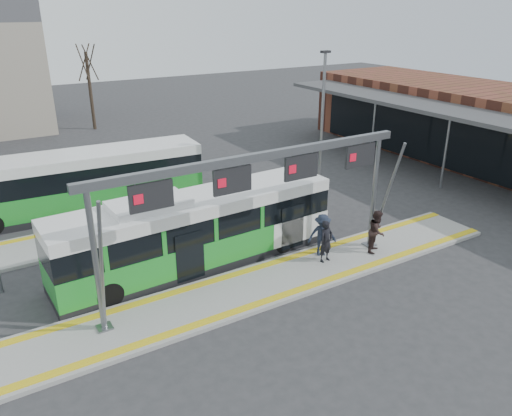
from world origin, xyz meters
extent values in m
plane|color=#2D2D30|center=(0.00, 0.00, 0.00)|extent=(120.00, 120.00, 0.00)
cube|color=gray|center=(0.00, 0.00, 0.07)|extent=(22.00, 3.00, 0.15)
cube|color=gray|center=(-4.00, 8.00, 0.07)|extent=(20.00, 3.00, 0.15)
cube|color=yellow|center=(0.00, 1.15, 0.16)|extent=(22.00, 0.35, 0.02)
cube|color=yellow|center=(0.00, -1.15, 0.16)|extent=(22.00, 0.35, 0.02)
cube|color=yellow|center=(-4.00, 9.15, 0.16)|extent=(20.00, 0.35, 0.02)
cylinder|color=slate|center=(-6.50, 0.30, 2.67)|extent=(0.20, 0.20, 5.05)
cube|color=slate|center=(-6.50, 0.30, 0.18)|extent=(0.50, 0.50, 0.06)
cylinder|color=slate|center=(-6.50, -0.40, 2.67)|extent=(0.12, 1.46, 4.90)
cylinder|color=slate|center=(5.50, 0.30, 2.67)|extent=(0.20, 0.20, 5.05)
cube|color=slate|center=(5.50, 0.30, 0.18)|extent=(0.50, 0.50, 0.06)
cylinder|color=slate|center=(5.50, -0.40, 2.67)|extent=(0.12, 1.46, 4.90)
cube|color=slate|center=(-0.50, 0.30, 5.20)|extent=(13.00, 0.25, 0.30)
cube|color=black|center=(-4.50, 0.30, 4.50)|extent=(1.50, 0.12, 0.95)
cube|color=red|center=(-4.95, 0.23, 4.50)|extent=(0.32, 0.02, 0.32)
cube|color=black|center=(-1.50, 0.30, 4.50)|extent=(1.50, 0.12, 0.95)
cube|color=red|center=(-1.95, 0.23, 4.50)|extent=(0.32, 0.02, 0.32)
cube|color=black|center=(1.50, 0.30, 4.50)|extent=(1.50, 0.12, 0.95)
cube|color=red|center=(1.05, 0.23, 4.50)|extent=(0.32, 0.02, 0.32)
cube|color=black|center=(4.50, 0.30, 4.50)|extent=(1.50, 0.12, 0.95)
cube|color=red|center=(4.05, 0.23, 4.50)|extent=(0.32, 0.02, 0.32)
cube|color=black|center=(17.80, 4.00, 2.00)|extent=(0.15, 28.00, 3.60)
cube|color=#3F3F42|center=(16.50, 4.00, 4.30)|extent=(4.00, 30.00, 0.25)
cylinder|color=slate|center=(14.80, 4.00, 2.15)|extent=(0.14, 0.14, 4.30)
cylinder|color=slate|center=(14.80, 10.00, 2.15)|extent=(0.14, 0.14, 4.30)
cube|color=black|center=(-1.71, 3.03, 0.18)|extent=(12.15, 3.04, 0.35)
cube|color=#1E8D2A|center=(-1.71, 3.03, 0.93)|extent=(12.15, 3.04, 1.16)
cube|color=black|center=(-1.71, 3.03, 2.01)|extent=(12.15, 2.96, 1.00)
cube|color=white|center=(-1.71, 3.03, 2.76)|extent=(12.15, 3.04, 0.50)
cube|color=orange|center=(4.30, 3.26, 2.66)|extent=(0.12, 1.79, 0.28)
cube|color=white|center=(-3.72, 2.95, 3.17)|extent=(3.08, 1.91, 0.30)
cylinder|color=black|center=(-5.88, 1.73, 0.50)|extent=(1.02, 0.34, 1.00)
cylinder|color=black|center=(-5.97, 3.99, 0.50)|extent=(1.02, 0.34, 1.00)
cylinder|color=black|center=(1.95, 2.04, 0.50)|extent=(1.02, 0.34, 1.00)
cylinder|color=black|center=(1.86, 4.30, 0.50)|extent=(1.02, 0.34, 1.00)
cube|color=black|center=(-4.38, 11.65, 0.18)|extent=(12.78, 3.53, 0.37)
cube|color=#1E8D2A|center=(-4.38, 11.65, 0.97)|extent=(12.78, 3.53, 1.21)
cube|color=black|center=(-4.38, 11.65, 2.11)|extent=(12.78, 3.45, 1.05)
cube|color=white|center=(-4.38, 11.65, 2.89)|extent=(12.78, 3.53, 0.53)
cylinder|color=black|center=(-0.68, 10.21, 0.53)|extent=(1.07, 0.39, 1.05)
cylinder|color=black|center=(-0.52, 12.59, 0.53)|extent=(1.07, 0.39, 1.05)
imported|color=black|center=(2.85, 0.18, 1.06)|extent=(0.72, 0.52, 1.83)
imported|color=black|center=(5.32, -0.26, 1.10)|extent=(1.16, 1.10, 1.90)
imported|color=#1C2333|center=(3.04, 0.70, 1.10)|extent=(1.41, 1.18, 1.89)
cylinder|color=#382B21|center=(1.18, 30.51, 3.30)|extent=(0.28, 0.28, 6.61)
cylinder|color=slate|center=(7.03, 5.98, 4.04)|extent=(0.16, 0.16, 8.07)
cube|color=black|center=(7.03, 5.98, 8.07)|extent=(0.50, 0.25, 0.12)
camera|label=1|loc=(-9.49, -14.30, 10.22)|focal=35.00mm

